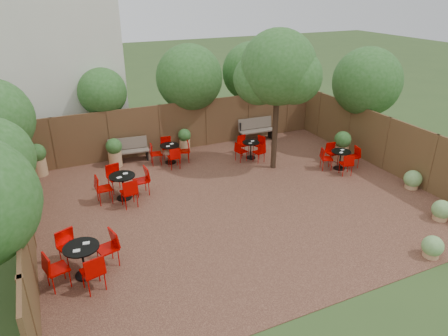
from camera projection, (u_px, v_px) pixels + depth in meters
name	position (u px, v px, depth m)	size (l,w,h in m)	color
ground	(238.00, 201.00, 13.01)	(80.00, 80.00, 0.00)	#354F23
courtyard_paving	(238.00, 201.00, 13.01)	(12.00, 10.00, 0.02)	#3E2119
fence_back	(184.00, 126.00, 16.74)	(12.00, 0.08, 2.00)	#552F1F
fence_left	(27.00, 214.00, 10.32)	(0.08, 10.00, 2.00)	#552F1F
fence_right	(386.00, 144.00, 14.88)	(0.08, 10.00, 2.00)	#552F1F
neighbour_building	(50.00, 48.00, 16.28)	(5.00, 4.00, 8.00)	silver
overhang_foliage	(185.00, 98.00, 14.01)	(15.91, 10.86, 2.72)	#25551B
courtyard_tree	(278.00, 72.00, 13.87)	(2.76, 2.66, 5.02)	black
park_bench_left	(129.00, 150.00, 15.72)	(1.53, 0.64, 0.92)	brown
park_bench_right	(256.00, 129.00, 17.84)	(1.61, 0.58, 0.98)	brown
bistro_tables	(188.00, 180.00, 13.32)	(11.04, 7.18, 0.94)	black
planters	(174.00, 149.00, 15.38)	(11.38, 4.09, 1.18)	tan
low_shrubs	(427.00, 206.00, 12.08)	(3.14, 3.55, 0.63)	tan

